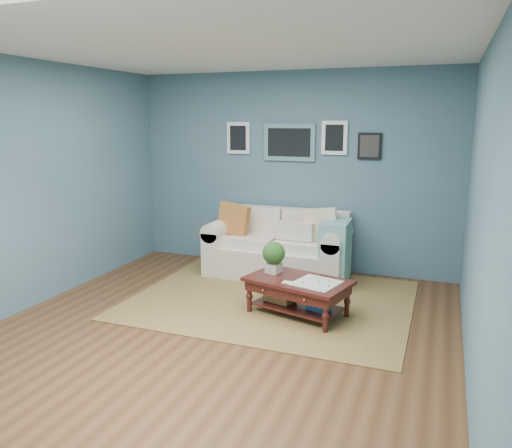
% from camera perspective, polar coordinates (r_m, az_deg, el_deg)
% --- Properties ---
extents(room_shell, '(5.00, 5.02, 2.70)m').
position_cam_1_polar(room_shell, '(4.65, -4.55, 3.22)').
color(room_shell, brown).
rests_on(room_shell, ground).
extents(area_rug, '(3.12, 2.50, 0.01)m').
position_cam_1_polar(area_rug, '(5.87, 1.81, -8.60)').
color(area_rug, brown).
rests_on(area_rug, ground).
extents(loveseat, '(1.89, 0.86, 0.97)m').
position_cam_1_polar(loveseat, '(6.63, 3.20, -2.65)').
color(loveseat, '#F3E2D0').
rests_on(loveseat, ground).
extents(coffee_table, '(1.19, 0.88, 0.75)m').
position_cam_1_polar(coffee_table, '(5.37, 4.31, -6.88)').
color(coffee_table, '#330C0B').
rests_on(coffee_table, ground).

